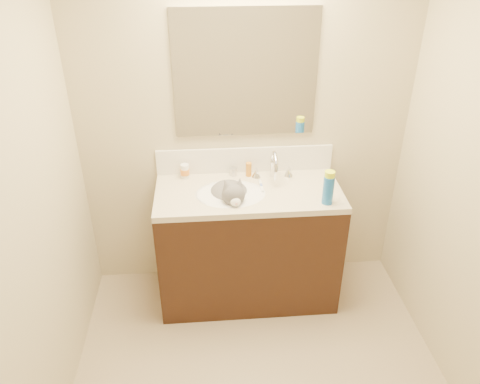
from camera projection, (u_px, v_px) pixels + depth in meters
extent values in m
cube|color=#BAAC8A|center=(245.00, 118.00, 3.05)|extent=(2.20, 0.04, 2.50)
cube|color=#BAAC8A|center=(4.00, 238.00, 1.89)|extent=(0.04, 2.50, 2.50)
cube|color=black|center=(248.00, 247.00, 3.23)|extent=(1.20, 0.55, 0.82)
cube|color=beige|center=(249.00, 193.00, 3.02)|extent=(1.20, 0.55, 0.04)
ellipsoid|color=white|center=(230.00, 203.00, 3.01)|extent=(0.45, 0.36, 0.14)
cylinder|color=silver|center=(273.00, 169.00, 3.15)|extent=(0.04, 0.04, 0.11)
torus|color=silver|center=(274.00, 166.00, 3.07)|extent=(0.03, 0.20, 0.20)
cylinder|color=silver|center=(276.00, 176.00, 3.01)|extent=(0.03, 0.03, 0.06)
cone|color=silver|center=(256.00, 173.00, 3.15)|extent=(0.06, 0.06, 0.06)
cone|color=silver|center=(288.00, 172.00, 3.17)|extent=(0.06, 0.06, 0.06)
ellipsoid|color=#565356|center=(229.00, 197.00, 3.04)|extent=(0.32, 0.35, 0.20)
ellipsoid|color=#565356|center=(233.00, 195.00, 2.87)|extent=(0.16, 0.15, 0.14)
ellipsoid|color=#565356|center=(231.00, 195.00, 2.94)|extent=(0.12, 0.12, 0.13)
cone|color=#565356|center=(226.00, 185.00, 2.84)|extent=(0.07, 0.08, 0.09)
cone|color=#565356|center=(240.00, 183.00, 2.86)|extent=(0.07, 0.08, 0.09)
ellipsoid|color=silver|center=(236.00, 202.00, 2.83)|extent=(0.07, 0.06, 0.06)
ellipsoid|color=silver|center=(232.00, 205.00, 2.95)|extent=(0.11, 0.08, 0.12)
sphere|color=#D58B89|center=(236.00, 204.00, 2.81)|extent=(0.01, 0.01, 0.01)
cylinder|color=#565356|center=(248.00, 204.00, 3.08)|extent=(0.12, 0.21, 0.04)
cube|color=silver|center=(245.00, 160.00, 3.19)|extent=(1.20, 0.02, 0.18)
cube|color=white|center=(245.00, 74.00, 2.90)|extent=(0.90, 0.02, 0.80)
cylinder|color=white|center=(185.00, 171.00, 3.13)|extent=(0.07, 0.07, 0.10)
cylinder|color=orange|center=(185.00, 172.00, 3.14)|extent=(0.08, 0.08, 0.04)
cylinder|color=#B7B7BC|center=(233.00, 172.00, 3.18)|extent=(0.05, 0.05, 0.05)
cylinder|color=#C57617|center=(249.00, 169.00, 3.16)|extent=(0.04, 0.04, 0.10)
cube|color=white|center=(261.00, 186.00, 3.05)|extent=(0.02, 0.15, 0.01)
cube|color=#5E74C8|center=(261.00, 185.00, 3.05)|extent=(0.02, 0.03, 0.02)
cylinder|color=blue|center=(328.00, 190.00, 2.83)|extent=(0.08, 0.08, 0.18)
cylinder|color=#D4E818|center=(330.00, 174.00, 2.78)|extent=(0.07, 0.07, 0.04)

